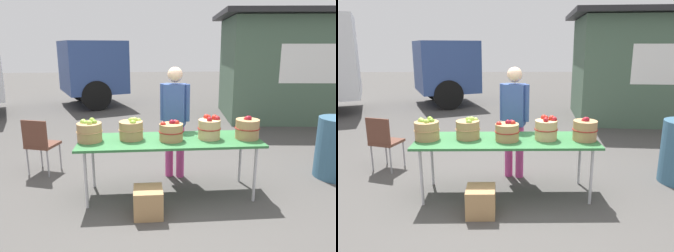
# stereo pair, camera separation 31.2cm
# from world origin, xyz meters

# --- Properties ---
(ground_plane) EXTENTS (40.00, 40.00, 0.00)m
(ground_plane) POSITION_xyz_m (0.00, 0.00, 0.00)
(ground_plane) COLOR #474442
(market_table) EXTENTS (2.30, 0.76, 0.75)m
(market_table) POSITION_xyz_m (0.00, 0.00, 0.71)
(market_table) COLOR #2D6B38
(market_table) RESTS_ON ground
(apple_basket_green_0) EXTENTS (0.33, 0.33, 0.28)m
(apple_basket_green_0) POSITION_xyz_m (-1.00, 0.02, 0.88)
(apple_basket_green_0) COLOR #A87F51
(apple_basket_green_0) RESTS_ON market_table
(apple_basket_green_1) EXTENTS (0.32, 0.32, 0.28)m
(apple_basket_green_1) POSITION_xyz_m (-0.49, 0.06, 0.88)
(apple_basket_green_1) COLOR #A87F51
(apple_basket_green_1) RESTS_ON market_table
(apple_basket_red_0) EXTENTS (0.32, 0.32, 0.26)m
(apple_basket_red_0) POSITION_xyz_m (0.01, -0.04, 0.87)
(apple_basket_red_0) COLOR #A87F51
(apple_basket_red_0) RESTS_ON market_table
(apple_basket_red_1) EXTENTS (0.30, 0.30, 0.31)m
(apple_basket_red_1) POSITION_xyz_m (0.51, 0.00, 0.89)
(apple_basket_red_1) COLOR tan
(apple_basket_red_1) RESTS_ON market_table
(apple_basket_red_2) EXTENTS (0.32, 0.32, 0.30)m
(apple_basket_red_2) POSITION_xyz_m (0.99, -0.04, 0.89)
(apple_basket_red_2) COLOR #A87F51
(apple_basket_red_2) RESTS_ON market_table
(vendor_adult) EXTENTS (0.42, 0.29, 1.62)m
(vendor_adult) POSITION_xyz_m (0.12, 0.58, 0.96)
(vendor_adult) COLOR #CC3F8C
(vendor_adult) RESTS_ON ground
(food_kiosk) EXTENTS (3.78, 3.25, 2.74)m
(food_kiosk) POSITION_xyz_m (3.44, 4.51, 1.38)
(food_kiosk) COLOR #47604C
(food_kiosk) RESTS_ON ground
(folding_chair) EXTENTS (0.50, 0.50, 0.86)m
(folding_chair) POSITION_xyz_m (-1.88, 0.85, 0.51)
(folding_chair) COLOR brown
(folding_chair) RESTS_ON ground
(produce_crate) EXTENTS (0.33, 0.33, 0.33)m
(produce_crate) POSITION_xyz_m (-0.30, -0.54, 0.17)
(produce_crate) COLOR #A87F51
(produce_crate) RESTS_ON ground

